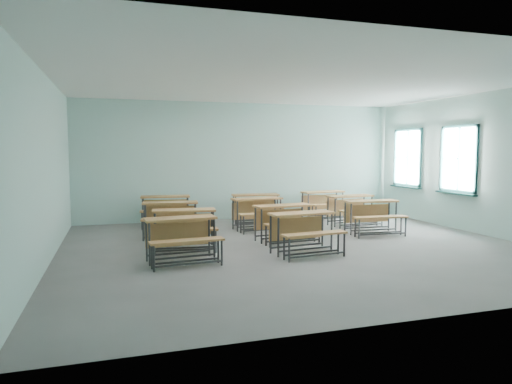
% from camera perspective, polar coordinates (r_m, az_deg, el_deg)
% --- Properties ---
extents(room, '(9.04, 8.04, 3.24)m').
position_cam_1_polar(room, '(8.97, 5.70, 3.26)').
color(room, slate).
rests_on(room, ground).
extents(desk_unit_r0c0, '(1.28, 0.91, 0.76)m').
position_cam_1_polar(desk_unit_r0c0, '(7.88, -9.24, -5.03)').
color(desk_unit_r0c0, '#A26D3A').
rests_on(desk_unit_r0c0, ground).
extents(desk_unit_r0c1, '(1.29, 0.94, 0.76)m').
position_cam_1_polar(desk_unit_r0c1, '(8.44, 6.06, -4.31)').
color(desk_unit_r0c1, '#A26D3A').
rests_on(desk_unit_r0c1, ground).
extents(desk_unit_r1c0, '(1.29, 0.94, 0.76)m').
position_cam_1_polar(desk_unit_r1c0, '(8.92, -8.95, -3.82)').
color(desk_unit_r1c0, '#A26D3A').
rests_on(desk_unit_r1c0, ground).
extents(desk_unit_r1c1, '(1.29, 0.93, 0.76)m').
position_cam_1_polar(desk_unit_r1c1, '(9.57, 3.63, -3.15)').
color(desk_unit_r1c1, '#A26D3A').
rests_on(desk_unit_r1c1, ground).
extents(desk_unit_r1c2, '(1.27, 0.91, 0.76)m').
position_cam_1_polar(desk_unit_r1c2, '(10.73, 14.39, -2.39)').
color(desk_unit_r1c2, '#A26D3A').
rests_on(desk_unit_r1c2, ground).
extents(desk_unit_r2c0, '(1.31, 0.97, 0.76)m').
position_cam_1_polar(desk_unit_r2c0, '(10.28, -10.66, -2.65)').
color(desk_unit_r2c0, '#A26D3A').
rests_on(desk_unit_r2c0, ground).
extents(desk_unit_r2c1, '(1.28, 0.91, 0.76)m').
position_cam_1_polar(desk_unit_r2c1, '(10.93, 0.33, -2.09)').
color(desk_unit_r2c1, '#A26D3A').
rests_on(desk_unit_r2c1, ground).
extents(desk_unit_r2c2, '(1.30, 0.95, 0.76)m').
position_cam_1_polar(desk_unit_r2c2, '(11.80, 11.98, -1.65)').
color(desk_unit_r2c2, '#A26D3A').
rests_on(desk_unit_r2c2, ground).
extents(desk_unit_r3c0, '(1.29, 0.94, 0.76)m').
position_cam_1_polar(desk_unit_r3c0, '(11.66, -11.25, -1.72)').
color(desk_unit_r3c0, '#A26D3A').
rests_on(desk_unit_r3c0, ground).
extents(desk_unit_r3c1, '(1.29, 0.92, 0.76)m').
position_cam_1_polar(desk_unit_r3c1, '(11.86, 0.04, -1.51)').
color(desk_unit_r3c1, '#A26D3A').
rests_on(desk_unit_r3c1, ground).
extents(desk_unit_r3c2, '(1.29, 0.93, 0.76)m').
position_cam_1_polar(desk_unit_r3c2, '(12.87, 8.60, -1.03)').
color(desk_unit_r3c2, '#A26D3A').
rests_on(desk_unit_r3c2, ground).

